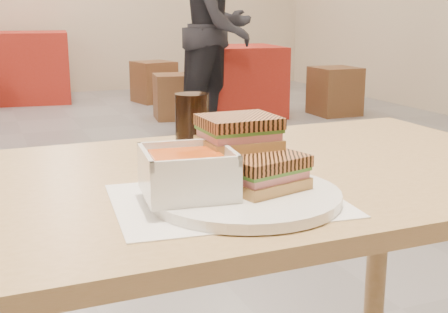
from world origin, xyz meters
name	(u,v)px	position (x,y,z in m)	size (l,w,h in m)	color
main_table	(240,231)	(0.10, -1.85, 0.64)	(1.21, 0.71, 0.75)	tan
tray_liner	(227,200)	(0.01, -2.00, 0.75)	(0.37, 0.30, 0.00)	white
plate	(245,196)	(0.04, -2.02, 0.76)	(0.29, 0.29, 0.02)	white
soup_bowl	(188,174)	(-0.05, -2.00, 0.80)	(0.14, 0.14, 0.07)	white
panini_lower	(263,172)	(0.07, -2.01, 0.79)	(0.14, 0.13, 0.05)	tan
panini_upper	(239,132)	(0.06, -1.95, 0.84)	(0.12, 0.10, 0.05)	tan
cola_glass	(192,130)	(0.04, -1.77, 0.82)	(0.06, 0.06, 0.13)	black
bg_table_1	(239,81)	(2.09, 2.65, 0.34)	(0.85, 0.85, 0.68)	maroon
bg_table_2	(29,67)	(0.24, 4.43, 0.39)	(0.99, 0.99, 0.78)	maroon
bg_chair_1l	(175,97)	(1.43, 2.70, 0.21)	(0.43, 0.43, 0.43)	brown
bg_chair_1r	(335,91)	(2.98, 2.31, 0.24)	(0.42, 0.42, 0.47)	brown
bg_chair_2r	(154,82)	(1.54, 3.81, 0.23)	(0.49, 0.49, 0.46)	brown
patron_b	(222,28)	(1.63, 1.98, 0.88)	(1.08, 1.05, 1.75)	black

